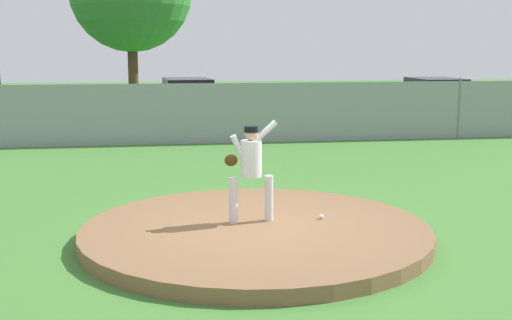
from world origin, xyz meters
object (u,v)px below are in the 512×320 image
parked_car_silver (435,101)px  parked_car_burgundy (188,104)px  traffic_cone_orange (358,124)px  baseball (321,216)px  pitcher_youth (250,164)px

parked_car_silver → parked_car_burgundy: size_ratio=1.04×
parked_car_burgundy → traffic_cone_orange: parked_car_burgundy is taller
parked_car_silver → traffic_cone_orange: parked_car_silver is taller
traffic_cone_orange → parked_car_burgundy: bearing=157.9°
parked_car_burgundy → traffic_cone_orange: size_ratio=7.59×
baseball → traffic_cone_orange: traffic_cone_orange is taller
pitcher_youth → parked_car_burgundy: pitcher_youth is taller
parked_car_silver → traffic_cone_orange: 4.49m
parked_car_silver → traffic_cone_orange: size_ratio=7.90×
baseball → pitcher_youth: bearing=179.9°
pitcher_youth → parked_car_silver: bearing=57.0°
parked_car_silver → pitcher_youth: bearing=-123.0°
pitcher_youth → baseball: (1.11, -0.00, -0.87)m
parked_car_burgundy → pitcher_youth: bearing=-88.8°
parked_car_silver → traffic_cone_orange: bearing=-147.8°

